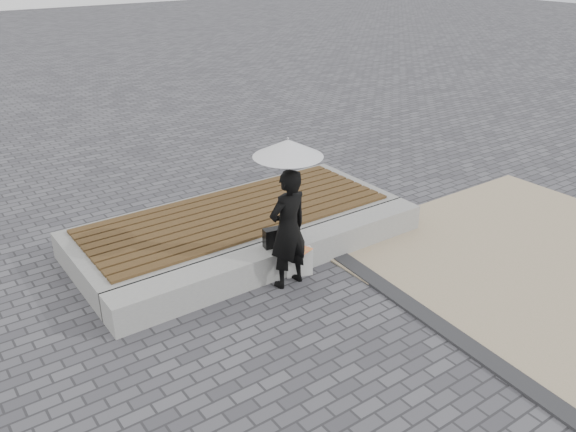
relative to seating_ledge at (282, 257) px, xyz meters
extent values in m
plane|color=#505055|center=(0.00, -1.60, -0.20)|extent=(80.00, 80.00, 0.00)
cube|color=tan|center=(3.20, -2.10, -0.19)|extent=(5.00, 5.00, 0.02)
cube|color=#2B2C2E|center=(0.75, -2.10, -0.18)|extent=(0.61, 5.20, 0.04)
cube|color=#A7A7A2|center=(0.00, 0.00, 0.00)|extent=(5.00, 0.45, 0.40)
cube|color=gray|center=(0.00, 1.20, 0.00)|extent=(5.00, 2.00, 0.40)
imported|color=black|center=(-0.15, -0.36, 0.62)|extent=(0.63, 0.45, 1.63)
cylinder|color=#A4A4A8|center=(-0.15, -0.36, 1.17)|extent=(0.02, 0.02, 0.87)
cone|color=silver|center=(-0.15, -0.36, 1.71)|extent=(0.87, 0.87, 0.21)
sphere|color=#A4A4A8|center=(-0.15, -0.36, 1.83)|extent=(0.03, 0.03, 0.03)
cube|color=black|center=(-0.08, -0.01, 0.34)|extent=(0.40, 0.21, 0.27)
cube|color=silver|center=(0.11, -0.24, -0.01)|extent=(0.40, 0.27, 0.39)
cube|color=#F8354B|center=(0.11, -0.29, 0.19)|extent=(0.34, 0.29, 0.01)
camera|label=1|loc=(-4.15, -5.95, 3.99)|focal=37.09mm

